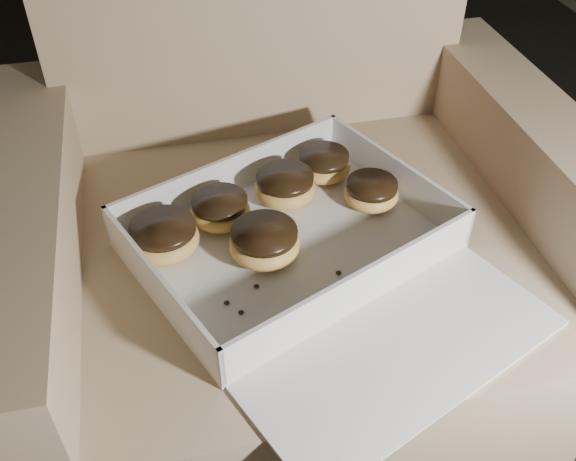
# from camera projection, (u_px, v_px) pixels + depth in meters

# --- Properties ---
(armchair) EXTENTS (0.80, 0.68, 0.84)m
(armchair) POSITION_uv_depth(u_px,v_px,m) (292.00, 259.00, 1.00)
(armchair) COLOR #8E785A
(armchair) RESTS_ON floor
(bakery_box) EXTENTS (0.52, 0.56, 0.07)m
(bakery_box) POSITION_uv_depth(u_px,v_px,m) (309.00, 255.00, 0.82)
(bakery_box) COLOR silver
(bakery_box) RESTS_ON armchair
(donut_a) EXTENTS (0.08, 0.08, 0.04)m
(donut_a) POSITION_uv_depth(u_px,v_px,m) (324.00, 165.00, 0.94)
(donut_a) COLOR gold
(donut_a) RESTS_ON bakery_box
(donut_b) EXTENTS (0.09, 0.09, 0.04)m
(donut_b) POSITION_uv_depth(u_px,v_px,m) (285.00, 187.00, 0.90)
(donut_b) COLOR gold
(donut_b) RESTS_ON bakery_box
(donut_c) EXTENTS (0.09, 0.09, 0.05)m
(donut_c) POSITION_uv_depth(u_px,v_px,m) (164.00, 237.00, 0.82)
(donut_c) COLOR gold
(donut_c) RESTS_ON bakery_box
(donut_d) EXTENTS (0.08, 0.08, 0.04)m
(donut_d) POSITION_uv_depth(u_px,v_px,m) (220.00, 210.00, 0.86)
(donut_d) COLOR gold
(donut_d) RESTS_ON bakery_box
(donut_e) EXTENTS (0.08, 0.08, 0.04)m
(donut_e) POSITION_uv_depth(u_px,v_px,m) (371.00, 193.00, 0.89)
(donut_e) COLOR gold
(donut_e) RESTS_ON bakery_box
(donut_f) EXTENTS (0.09, 0.09, 0.05)m
(donut_f) POSITION_uv_depth(u_px,v_px,m) (265.00, 242.00, 0.81)
(donut_f) COLOR gold
(donut_f) RESTS_ON bakery_box
(crumb_a) EXTENTS (0.01, 0.01, 0.00)m
(crumb_a) POSITION_uv_depth(u_px,v_px,m) (241.00, 312.00, 0.75)
(crumb_a) COLOR black
(crumb_a) RESTS_ON bakery_box
(crumb_b) EXTENTS (0.01, 0.01, 0.00)m
(crumb_b) POSITION_uv_depth(u_px,v_px,m) (227.00, 303.00, 0.76)
(crumb_b) COLOR black
(crumb_b) RESTS_ON bakery_box
(crumb_c) EXTENTS (0.01, 0.01, 0.00)m
(crumb_c) POSITION_uv_depth(u_px,v_px,m) (339.00, 273.00, 0.80)
(crumb_c) COLOR black
(crumb_c) RESTS_ON bakery_box
(crumb_d) EXTENTS (0.01, 0.01, 0.00)m
(crumb_d) POSITION_uv_depth(u_px,v_px,m) (256.00, 286.00, 0.78)
(crumb_d) COLOR black
(crumb_d) RESTS_ON bakery_box
(crumb_e) EXTENTS (0.01, 0.01, 0.00)m
(crumb_e) POSITION_uv_depth(u_px,v_px,m) (338.00, 287.00, 0.78)
(crumb_e) COLOR black
(crumb_e) RESTS_ON bakery_box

